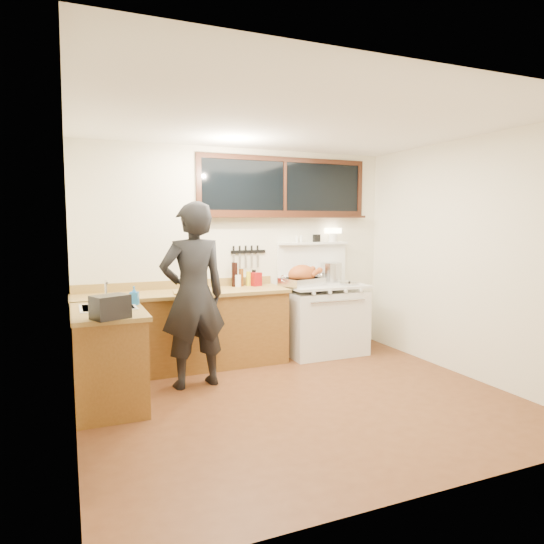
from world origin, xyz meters
name	(u,v)px	position (x,y,z in m)	size (l,w,h in m)	color
ground_plane	(302,401)	(0.00, 0.00, -0.01)	(4.00, 3.50, 0.02)	#522B15
room_shell	(303,227)	(0.00, 0.00, 1.65)	(4.10, 3.60, 2.65)	silver
counter_back	(184,330)	(-0.80, 1.45, 0.45)	(2.44, 0.64, 1.00)	brown
counter_left	(108,357)	(-1.70, 0.62, 0.45)	(0.64, 1.09, 0.90)	brown
sink_unit	(108,313)	(-1.68, 0.70, 0.85)	(0.50, 0.45, 0.37)	white
vintage_stove	(323,317)	(1.00, 1.41, 0.47)	(1.02, 0.74, 1.61)	white
back_window	(285,193)	(0.60, 1.72, 2.06)	(2.32, 0.13, 0.77)	black
left_doorway	(73,314)	(-1.99, -0.55, 1.09)	(0.02, 1.04, 2.17)	black
knife_strip	(247,252)	(0.08, 1.73, 1.31)	(0.46, 0.03, 0.28)	black
man	(193,295)	(-0.84, 0.81, 0.95)	(0.74, 0.53, 1.90)	black
soap_bottle	(134,295)	(-1.43, 0.78, 0.99)	(0.10, 0.11, 0.18)	blue
toaster	(110,307)	(-1.70, 0.15, 1.00)	(0.34, 0.30, 0.20)	black
cutting_board	(192,288)	(-0.72, 1.33, 0.95)	(0.45, 0.37, 0.14)	olive
roast_turkey	(302,277)	(0.69, 1.39, 1.00)	(0.57, 0.49, 0.26)	silver
stockpot	(331,272)	(1.21, 1.57, 1.03)	(0.35, 0.35, 0.26)	silver
saucepan	(317,277)	(1.00, 1.59, 0.97)	(0.22, 0.31, 0.13)	silver
pot_lid	(349,284)	(1.29, 1.24, 0.91)	(0.30, 0.30, 0.04)	silver
coffee_tin	(256,279)	(0.15, 1.58, 0.98)	(0.13, 0.11, 0.17)	maroon
pitcher	(238,281)	(-0.09, 1.61, 0.97)	(0.09, 0.09, 0.15)	white
bottle_cluster	(242,276)	(-0.03, 1.63, 1.02)	(0.32, 0.07, 0.30)	black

